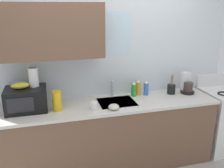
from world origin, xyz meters
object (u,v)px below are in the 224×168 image
at_px(dish_soap_bottle_orange, 138,88).
at_px(dish_soap_bottle_blue, 146,88).
at_px(dish_soap_bottle_green, 134,89).
at_px(stove_range, 222,119).
at_px(banana_bunch, 20,86).
at_px(cereal_canister, 57,101).
at_px(mug_white, 94,106).
at_px(coffee_maker, 187,85).
at_px(paper_towel_roll, 33,77).
at_px(utensil_crock, 171,89).
at_px(microwave, 26,99).
at_px(small_bowl, 114,107).

distance_m(dish_soap_bottle_orange, dish_soap_bottle_blue, 0.11).
bearing_deg(dish_soap_bottle_green, dish_soap_bottle_blue, -1.07).
relative_size(stove_range, banana_bunch, 5.40).
relative_size(cereal_canister, mug_white, 2.48).
bearing_deg(coffee_maker, banana_bunch, -178.46).
xyz_separation_m(banana_bunch, mug_white, (0.81, -0.19, -0.26)).
xyz_separation_m(paper_towel_roll, utensil_crock, (1.79, 0.02, -0.31)).
bearing_deg(cereal_canister, dish_soap_bottle_orange, 12.81).
relative_size(banana_bunch, coffee_maker, 0.71).
bearing_deg(dish_soap_bottle_orange, coffee_maker, -7.50).
bearing_deg(microwave, mug_white, -13.97).
distance_m(stove_range, coffee_maker, 0.80).
height_order(banana_bunch, cereal_canister, banana_bunch).
relative_size(coffee_maker, dish_soap_bottle_green, 1.38).
xyz_separation_m(microwave, dish_soap_bottle_blue, (1.53, 0.12, -0.04)).
distance_m(coffee_maker, utensil_crock, 0.23).
height_order(dish_soap_bottle_orange, dish_soap_bottle_blue, dish_soap_bottle_orange).
bearing_deg(banana_bunch, utensil_crock, 2.06).
relative_size(paper_towel_roll, cereal_canister, 0.93).
relative_size(stove_range, small_bowl, 8.31).
bearing_deg(dish_soap_bottle_blue, cereal_canister, -169.80).
bearing_deg(small_bowl, dish_soap_bottle_blue, 33.23).
xyz_separation_m(coffee_maker, utensil_crock, (-0.23, 0.01, -0.03)).
xyz_separation_m(paper_towel_roll, coffee_maker, (2.02, 0.01, -0.28)).
xyz_separation_m(microwave, coffee_maker, (2.12, 0.06, -0.03)).
bearing_deg(stove_range, microwave, 179.05).
height_order(microwave, utensil_crock, utensil_crock).
height_order(dish_soap_bottle_green, small_bowl, dish_soap_bottle_green).
bearing_deg(stove_range, banana_bunch, 179.03).
bearing_deg(dish_soap_bottle_green, cereal_canister, -167.90).
bearing_deg(mug_white, microwave, 166.03).
height_order(stove_range, paper_towel_roll, paper_towel_roll).
height_order(paper_towel_roll, mug_white, paper_towel_roll).
xyz_separation_m(stove_range, small_bowl, (-1.72, -0.20, 0.47)).
bearing_deg(microwave, dish_soap_bottle_orange, 5.98).
relative_size(banana_bunch, mug_white, 2.11).
distance_m(stove_range, utensil_crock, 0.97).
bearing_deg(utensil_crock, coffee_maker, -2.87).
height_order(microwave, banana_bunch, banana_bunch).
height_order(stove_range, mug_white, stove_range).
distance_m(dish_soap_bottle_green, cereal_canister, 1.04).
bearing_deg(mug_white, small_bowl, -15.26).
distance_m(banana_bunch, dish_soap_bottle_green, 1.43).
xyz_separation_m(microwave, mug_white, (0.76, -0.19, -0.09)).
height_order(stove_range, dish_soap_bottle_blue, dish_soap_bottle_blue).
xyz_separation_m(coffee_maker, mug_white, (-1.36, -0.25, -0.06)).
bearing_deg(small_bowl, mug_white, 164.74).
height_order(paper_towel_roll, cereal_canister, paper_towel_roll).
height_order(paper_towel_roll, utensil_crock, paper_towel_roll).
bearing_deg(small_bowl, stove_range, 6.74).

